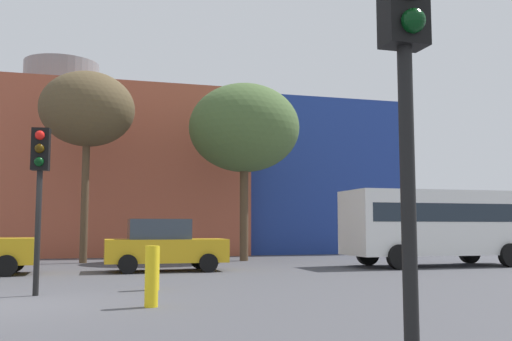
% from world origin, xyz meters
% --- Properties ---
extents(ground_plane, '(200.00, 200.00, 0.00)m').
position_xyz_m(ground_plane, '(0.00, 0.00, 0.00)').
color(ground_plane, '#47474C').
extents(building_backdrop, '(37.53, 10.61, 10.43)m').
position_xyz_m(building_backdrop, '(-0.44, 21.59, 4.25)').
color(building_backdrop, '#B2563D').
rests_on(building_backdrop, ground_plane).
extents(parked_car_3, '(3.86, 1.89, 1.67)m').
position_xyz_m(parked_car_3, '(3.75, 7.49, 0.83)').
color(parked_car_3, gold).
rests_on(parked_car_3, ground_plane).
extents(white_bus, '(6.80, 2.62, 2.72)m').
position_xyz_m(white_bus, '(13.64, 7.28, 1.62)').
color(white_bus, white).
rests_on(white_bus, ground_plane).
extents(traffic_light_near_right, '(0.36, 0.36, 3.77)m').
position_xyz_m(traffic_light_near_right, '(3.99, -7.36, 2.77)').
color(traffic_light_near_right, black).
rests_on(traffic_light_near_right, ground_plane).
extents(traffic_light_island, '(0.38, 0.38, 3.51)m').
position_xyz_m(traffic_light_island, '(0.44, 1.47, 2.58)').
color(traffic_light_island, black).
rests_on(traffic_light_island, ground_plane).
extents(bare_tree_0, '(4.76, 4.76, 7.58)m').
position_xyz_m(bare_tree_0, '(7.67, 12.42, 5.65)').
color(bare_tree_0, brown).
rests_on(bare_tree_0, ground_plane).
extents(bare_tree_1, '(3.79, 3.79, 7.69)m').
position_xyz_m(bare_tree_1, '(1.15, 12.59, 6.14)').
color(bare_tree_1, brown).
rests_on(bare_tree_1, ground_plane).
extents(bollard_yellow_0, '(0.24, 0.24, 0.98)m').
position_xyz_m(bollard_yellow_0, '(2.91, 1.93, 0.49)').
color(bollard_yellow_0, yellow).
rests_on(bollard_yellow_0, ground_plane).
extents(bollard_yellow_1, '(0.24, 0.24, 1.08)m').
position_xyz_m(bollard_yellow_1, '(2.59, -0.88, 0.54)').
color(bollard_yellow_1, yellow).
rests_on(bollard_yellow_1, ground_plane).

